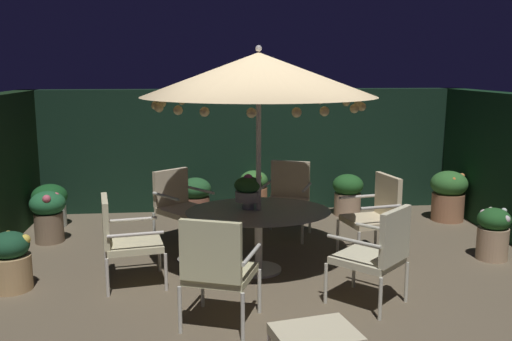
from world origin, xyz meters
name	(u,v)px	position (x,y,z in m)	size (l,w,h in m)	color
ground_plane	(271,275)	(0.00, 0.00, -0.01)	(7.14, 6.51, 0.02)	brown
hedge_backdrop_rear	(247,149)	(0.00, 3.11, 0.98)	(7.14, 0.30, 1.96)	black
patio_dining_table	(259,219)	(-0.13, 0.13, 0.61)	(1.64, 1.36, 0.72)	silver
patio_umbrella	(259,75)	(-0.13, 0.13, 2.22)	(2.57, 2.57, 2.54)	silver
centerpiece_planter	(248,189)	(-0.24, 0.20, 0.95)	(0.31, 0.31, 0.40)	beige
patio_chair_north	(288,193)	(0.42, 1.51, 0.59)	(0.76, 0.74, 1.02)	silver
patio_chair_northeast	(179,202)	(-1.06, 1.29, 0.55)	(0.83, 0.83, 0.97)	silver
patio_chair_east	(123,236)	(-1.60, -0.14, 0.54)	(0.72, 0.72, 0.97)	beige
patio_chair_southeast	(217,266)	(-0.65, -1.28, 0.58)	(0.77, 0.78, 1.04)	silver
patio_chair_south	(378,251)	(0.91, -0.95, 0.56)	(0.84, 0.84, 1.00)	beige
patio_chair_southwest	(376,211)	(1.33, 0.42, 0.59)	(0.67, 0.69, 1.02)	beige
ottoman_footrest	(315,338)	(0.03, -2.29, 0.38)	(0.67, 0.57, 0.43)	beige
potted_plant_right_far	(493,232)	(2.74, 0.25, 0.34)	(0.39, 0.39, 0.64)	tan
potted_plant_left_near	(348,193)	(1.53, 2.48, 0.35)	(0.49, 0.48, 0.65)	tan
potted_plant_back_center	(10,261)	(-2.77, -0.16, 0.32)	(0.43, 0.42, 0.63)	tan
potted_plant_left_far	(50,204)	(-2.97, 2.27, 0.34)	(0.51, 0.51, 0.63)	silver
potted_plant_front_corner	(196,197)	(-0.85, 2.57, 0.33)	(0.48, 0.48, 0.63)	#A06048
potted_plant_back_left	(448,194)	(2.97, 2.02, 0.41)	(0.55, 0.55, 0.76)	#A8704E
potted_plant_right_near	(48,214)	(-2.80, 1.50, 0.39)	(0.46, 0.46, 0.69)	#806750
potted_plant_back_right	(254,191)	(0.07, 2.78, 0.35)	(0.44, 0.45, 0.68)	#AF6B47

